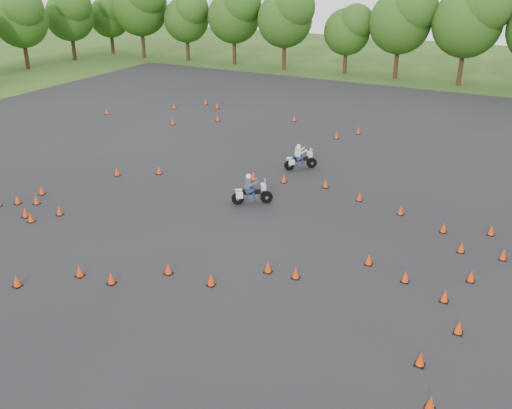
% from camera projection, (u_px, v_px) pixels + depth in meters
% --- Properties ---
extents(ground, '(140.00, 140.00, 0.00)m').
position_uv_depth(ground, '(209.00, 268.00, 22.46)').
color(ground, '#2D5119').
rests_on(ground, ground).
extents(asphalt_pad, '(62.00, 62.00, 0.00)m').
position_uv_depth(asphalt_pad, '(275.00, 212.00, 27.33)').
color(asphalt_pad, black).
rests_on(asphalt_pad, ground).
extents(treeline, '(86.68, 31.92, 11.17)m').
position_uv_depth(treeline, '(469.00, 42.00, 48.01)').
color(treeline, '#294E16').
rests_on(treeline, ground).
extents(traffic_cones, '(36.61, 32.82, 0.45)m').
position_uv_depth(traffic_cones, '(273.00, 216.00, 26.47)').
color(traffic_cones, '#F23D0A').
rests_on(traffic_cones, asphalt_pad).
extents(rider_grey, '(2.04, 1.67, 1.58)m').
position_uv_depth(rider_grey, '(252.00, 189.00, 28.02)').
color(rider_grey, '#474850').
rests_on(rider_grey, ground).
extents(rider_white, '(1.83, 1.80, 1.51)m').
position_uv_depth(rider_white, '(301.00, 156.00, 32.62)').
color(rider_white, silver).
rests_on(rider_white, ground).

